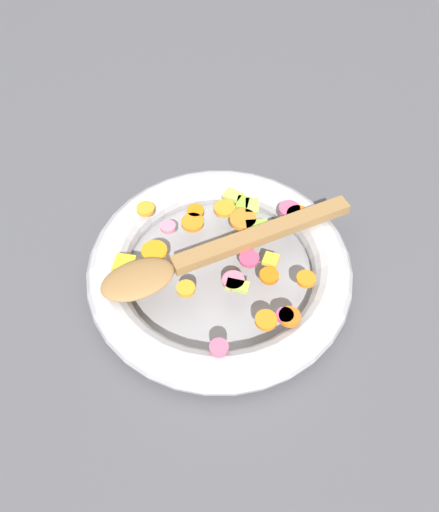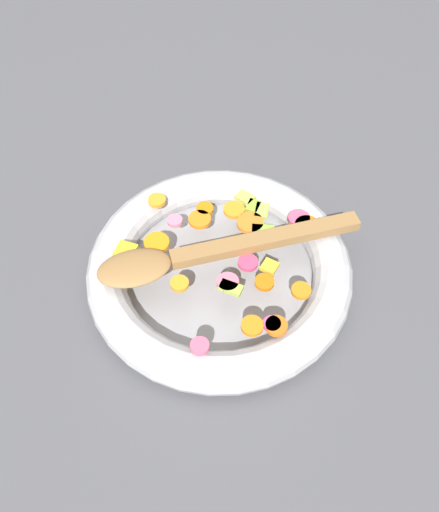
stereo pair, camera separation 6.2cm
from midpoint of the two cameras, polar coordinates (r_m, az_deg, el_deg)
ground_plane at (r=0.67m, az=2.68°, el=-2.77°), size 4.00×4.00×0.00m
skillet at (r=0.65m, az=2.76°, el=-1.67°), size 0.34×0.34×0.05m
chopped_vegetables at (r=0.63m, az=4.54°, el=0.77°), size 0.27×0.26×0.01m
wooden_spoon at (r=0.61m, az=1.13°, el=0.16°), size 0.23×0.29×0.01m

